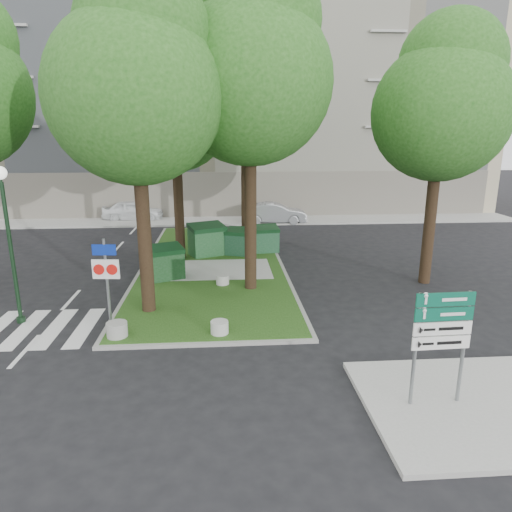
{
  "coord_description": "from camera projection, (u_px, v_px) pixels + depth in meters",
  "views": [
    {
      "loc": [
        1.0,
        -11.84,
        5.79
      ],
      "look_at": [
        2.03,
        2.13,
        2.0
      ],
      "focal_mm": 32.0,
      "sensor_mm": 36.0,
      "label": 1
    }
  ],
  "objects": [
    {
      "name": "ground",
      "position": [
        190.0,
        345.0,
        12.84
      ],
      "size": [
        120.0,
        120.0,
        0.0
      ],
      "primitive_type": "plane",
      "color": "black",
      "rests_on": "ground"
    },
    {
      "name": "median_island",
      "position": [
        213.0,
        264.0,
        20.56
      ],
      "size": [
        6.0,
        16.0,
        0.12
      ],
      "primitive_type": "cube",
      "color": "#1C4313",
      "rests_on": "ground"
    },
    {
      "name": "median_kerb",
      "position": [
        213.0,
        264.0,
        20.57
      ],
      "size": [
        6.3,
        16.3,
        0.1
      ],
      "primitive_type": "cube",
      "color": "gray",
      "rests_on": "ground"
    },
    {
      "name": "sidewalk_corner",
      "position": [
        480.0,
        405.0,
        9.92
      ],
      "size": [
        5.0,
        4.0,
        0.12
      ],
      "primitive_type": "cube",
      "color": "#999993",
      "rests_on": "ground"
    },
    {
      "name": "building_sidewalk",
      "position": [
        208.0,
        221.0,
        30.64
      ],
      "size": [
        42.0,
        3.0,
        0.12
      ],
      "primitive_type": "cube",
      "color": "#999993",
      "rests_on": "ground"
    },
    {
      "name": "zebra_crossing",
      "position": [
        70.0,
        327.0,
        14.02
      ],
      "size": [
        5.0,
        3.0,
        0.01
      ],
      "primitive_type": "cube",
      "color": "silver",
      "rests_on": "ground"
    },
    {
      "name": "apartment_building",
      "position": [
        208.0,
        104.0,
        35.79
      ],
      "size": [
        41.0,
        12.0,
        16.0
      ],
      "primitive_type": "cube",
      "color": "tan",
      "rests_on": "ground"
    },
    {
      "name": "tree_median_near_left",
      "position": [
        138.0,
        79.0,
        13.3
      ],
      "size": [
        5.2,
        5.2,
        10.53
      ],
      "color": "black",
      "rests_on": "ground"
    },
    {
      "name": "tree_median_near_right",
      "position": [
        253.0,
        65.0,
        15.3
      ],
      "size": [
        5.6,
        5.6,
        11.46
      ],
      "color": "black",
      "rests_on": "ground"
    },
    {
      "name": "tree_median_mid",
      "position": [
        176.0,
        104.0,
        19.68
      ],
      "size": [
        4.8,
        4.8,
        9.99
      ],
      "color": "black",
      "rests_on": "ground"
    },
    {
      "name": "tree_median_far",
      "position": [
        247.0,
        80.0,
        22.44
      ],
      "size": [
        5.8,
        5.8,
        11.93
      ],
      "color": "black",
      "rests_on": "ground"
    },
    {
      "name": "tree_street_right",
      "position": [
        444.0,
        99.0,
        16.54
      ],
      "size": [
        5.0,
        5.0,
        10.06
      ],
      "color": "black",
      "rests_on": "ground"
    },
    {
      "name": "dumpster_a",
      "position": [
        164.0,
        263.0,
        18.23
      ],
      "size": [
        1.76,
        1.52,
        1.37
      ],
      "rotation": [
        0.0,
        0.0,
        0.4
      ],
      "color": "#0E3513",
      "rests_on": "median_island"
    },
    {
      "name": "dumpster_b",
      "position": [
        207.0,
        240.0,
        21.8
      ],
      "size": [
        1.97,
        1.71,
        1.53
      ],
      "rotation": [
        0.0,
        0.0,
        0.41
      ],
      "color": "#13411B",
      "rests_on": "median_island"
    },
    {
      "name": "dumpster_c",
      "position": [
        241.0,
        242.0,
        21.91
      ],
      "size": [
        1.61,
        1.35,
        1.28
      ],
      "rotation": [
        0.0,
        0.0,
        -0.31
      ],
      "color": "#0E311B",
      "rests_on": "median_island"
    },
    {
      "name": "dumpster_d",
      "position": [
        264.0,
        239.0,
        22.45
      ],
      "size": [
        1.5,
        1.13,
        1.3
      ],
      "rotation": [
        0.0,
        0.0,
        0.11
      ],
      "color": "#133F22",
      "rests_on": "median_island"
    },
    {
      "name": "bollard_left",
      "position": [
        117.0,
        329.0,
        13.09
      ],
      "size": [
        0.59,
        0.59,
        0.42
      ],
      "primitive_type": "cylinder",
      "color": "gray",
      "rests_on": "median_island"
    },
    {
      "name": "bollard_right",
      "position": [
        220.0,
        327.0,
        13.3
      ],
      "size": [
        0.52,
        0.52,
        0.37
      ],
      "primitive_type": "cylinder",
      "color": "#AEAFAA",
      "rests_on": "median_island"
    },
    {
      "name": "bollard_mid",
      "position": [
        223.0,
        280.0,
        17.64
      ],
      "size": [
        0.5,
        0.5,
        0.36
      ],
      "primitive_type": "cylinder",
      "color": "#A5A5A0",
      "rests_on": "median_island"
    },
    {
      "name": "litter_bin",
      "position": [
        249.0,
        246.0,
        22.09
      ],
      "size": [
        0.41,
        0.41,
        0.71
      ],
      "primitive_type": "cylinder",
      "color": "gold",
      "rests_on": "median_island"
    },
    {
      "name": "street_lamp",
      "position": [
        8.0,
        227.0,
        13.63
      ],
      "size": [
        0.39,
        0.39,
        4.86
      ],
      "color": "black",
      "rests_on": "ground"
    },
    {
      "name": "traffic_sign_pole",
      "position": [
        106.0,
        271.0,
        13.79
      ],
      "size": [
        0.83,
        0.11,
        2.75
      ],
      "rotation": [
        0.0,
        0.0,
        -0.08
      ],
      "color": "slate",
      "rests_on": "ground"
    },
    {
      "name": "directional_sign",
      "position": [
        441.0,
        331.0,
        9.5
      ],
      "size": [
        1.27,
        0.12,
        2.53
      ],
      "rotation": [
        0.0,
        0.0,
        0.03
      ],
      "color": "slate",
      "rests_on": "sidewalk_corner"
    },
    {
      "name": "car_white",
      "position": [
        133.0,
        210.0,
        31.07
      ],
      "size": [
        4.09,
        1.8,
        1.37
      ],
      "primitive_type": "imported",
      "rotation": [
        0.0,
        0.0,
        1.52
      ],
      "color": "white",
      "rests_on": "ground"
    },
    {
      "name": "car_silver",
      "position": [
        275.0,
        213.0,
        30.02
      ],
      "size": [
        4.21,
        1.68,
        1.36
      ],
      "primitive_type": "imported",
      "rotation": [
        0.0,
        0.0,
        1.51
      ],
      "color": "#9C9FA4",
      "rests_on": "ground"
    }
  ]
}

